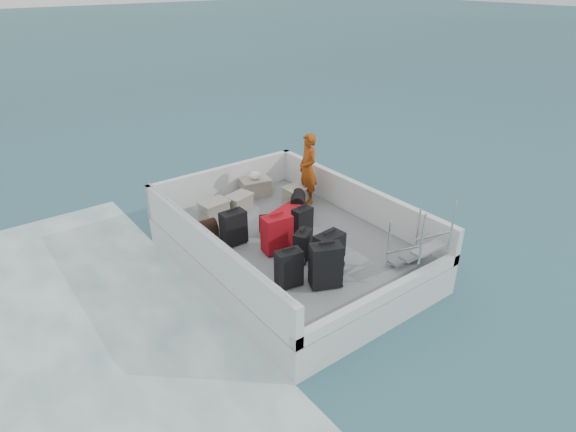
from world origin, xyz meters
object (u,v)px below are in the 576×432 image
crate_0 (214,210)px  passenger (308,169)px  crate_3 (297,195)px  suitcase_8 (289,217)px  suitcase_6 (329,253)px  suitcase_2 (234,228)px  suitcase_4 (303,246)px  crate_1 (239,203)px  suitcase_7 (302,221)px  suitcase_0 (289,269)px  crate_2 (255,188)px  suitcase_3 (326,266)px  suitcase_5 (277,234)px

crate_0 → passenger: (2.01, -0.57, 0.61)m
crate_3 → suitcase_8: bearing=-138.0°
suitcase_6 → crate_3: suitcase_6 is taller
suitcase_2 → crate_3: (2.06, 0.72, -0.16)m
suitcase_4 → suitcase_8: bearing=34.0°
suitcase_4 → crate_1: size_ratio=1.11×
crate_0 → suitcase_8: bearing=-46.6°
suitcase_7 → suitcase_8: 0.53m
suitcase_0 → crate_0: 2.89m
crate_2 → suitcase_3: bearing=-106.1°
crate_1 → crate_3: 1.30m
passenger → crate_2: bearing=-128.1°
suitcase_6 → crate_0: size_ratio=1.29×
suitcase_2 → suitcase_5: 0.85m
suitcase_5 → passenger: (1.77, 1.31, 0.42)m
suitcase_3 → suitcase_5: (0.01, 1.35, -0.02)m
suitcase_7 → crate_3: suitcase_7 is taller
suitcase_5 → suitcase_3: bearing=-84.4°
suitcase_2 → suitcase_6: suitcase_6 is taller
suitcase_6 → suitcase_7: bearing=66.2°
crate_1 → passenger: size_ratio=0.33×
suitcase_2 → suitcase_4: suitcase_2 is taller
suitcase_4 → suitcase_6: suitcase_6 is taller
suitcase_0 → suitcase_5: suitcase_5 is taller
suitcase_0 → passenger: (2.25, 2.30, 0.45)m
suitcase_8 → crate_1: bearing=3.7°
suitcase_2 → passenger: passenger is taller
suitcase_8 → crate_0: (-1.07, 1.13, 0.02)m
suitcase_2 → crate_3: 2.19m
crate_2 → suitcase_0: bearing=-114.9°
crate_3 → passenger: passenger is taller
suitcase_5 → suitcase_7: bearing=23.2°
suitcase_7 → crate_0: size_ratio=1.01×
suitcase_3 → suitcase_0: bearing=166.2°
suitcase_2 → crate_2: suitcase_2 is taller
suitcase_4 → suitcase_5: 0.55m
suitcase_4 → crate_1: suitcase_4 is taller
suitcase_8 → passenger: bearing=-77.8°
passenger → suitcase_7: bearing=-29.3°
crate_3 → crate_2: bearing=123.5°
suitcase_4 → suitcase_7: 0.95m
suitcase_3 → suitcase_7: 1.77m
suitcase_7 → crate_2: 2.04m
crate_0 → suitcase_7: bearing=-58.6°
suitcase_6 → passenger: passenger is taller
suitcase_6 → suitcase_7: suitcase_6 is taller
suitcase_3 → suitcase_6: (0.35, 0.32, -0.03)m
suitcase_4 → crate_2: size_ratio=0.92×
crate_3 → passenger: size_ratio=0.37×
suitcase_2 → suitcase_8: suitcase_2 is taller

